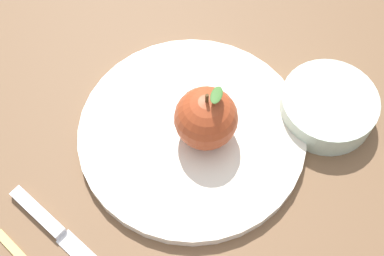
{
  "coord_description": "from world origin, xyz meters",
  "views": [
    {
      "loc": [
        -0.01,
        -0.26,
        0.53
      ],
      "look_at": [
        0.04,
        0.01,
        0.02
      ],
      "focal_mm": 47.5,
      "sensor_mm": 36.0,
      "label": 1
    }
  ],
  "objects_px": {
    "apple": "(206,118)",
    "knife": "(69,242)",
    "dinner_plate": "(192,133)",
    "side_bowl": "(328,105)"
  },
  "relations": [
    {
      "from": "side_bowl",
      "to": "knife",
      "type": "bearing_deg",
      "value": -162.87
    },
    {
      "from": "side_bowl",
      "to": "knife",
      "type": "relative_size",
      "value": 0.63
    },
    {
      "from": "dinner_plate",
      "to": "apple",
      "type": "bearing_deg",
      "value": -29.61
    },
    {
      "from": "apple",
      "to": "knife",
      "type": "distance_m",
      "value": 0.2
    },
    {
      "from": "side_bowl",
      "to": "dinner_plate",
      "type": "bearing_deg",
      "value": 179.13
    },
    {
      "from": "dinner_plate",
      "to": "side_bowl",
      "type": "xyz_separation_m",
      "value": [
        0.16,
        -0.0,
        0.01
      ]
    },
    {
      "from": "dinner_plate",
      "to": "knife",
      "type": "bearing_deg",
      "value": -146.86
    },
    {
      "from": "apple",
      "to": "knife",
      "type": "xyz_separation_m",
      "value": [
        -0.17,
        -0.09,
        -0.05
      ]
    },
    {
      "from": "dinner_plate",
      "to": "side_bowl",
      "type": "distance_m",
      "value": 0.16
    },
    {
      "from": "dinner_plate",
      "to": "knife",
      "type": "xyz_separation_m",
      "value": [
        -0.15,
        -0.1,
        -0.01
      ]
    }
  ]
}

